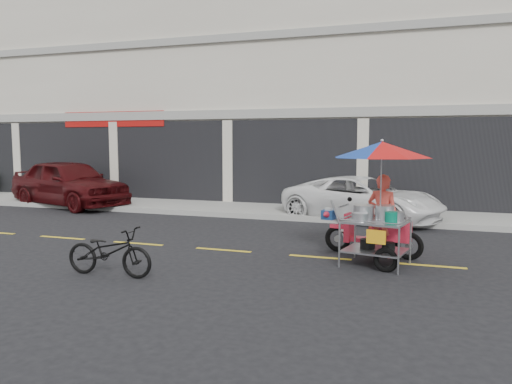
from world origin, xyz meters
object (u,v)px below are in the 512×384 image
(white_pickup, at_px, (362,199))
(food_vendor_rig, at_px, (380,185))
(maroon_sedan, at_px, (69,183))
(near_bicycle, at_px, (109,252))

(white_pickup, relative_size, food_vendor_rig, 1.96)
(maroon_sedan, xyz_separation_m, food_vendor_rig, (10.57, -4.56, 0.61))
(maroon_sedan, relative_size, white_pickup, 1.06)
(maroon_sedan, xyz_separation_m, near_bicycle, (6.46, -6.96, -0.39))
(near_bicycle, distance_m, food_vendor_rig, 4.87)
(white_pickup, xyz_separation_m, near_bicycle, (-3.25, -7.10, -0.21))
(food_vendor_rig, bearing_deg, near_bicycle, -138.59)
(maroon_sedan, height_order, white_pickup, maroon_sedan)
(near_bicycle, bearing_deg, food_vendor_rig, -61.31)
(white_pickup, height_order, food_vendor_rig, food_vendor_rig)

